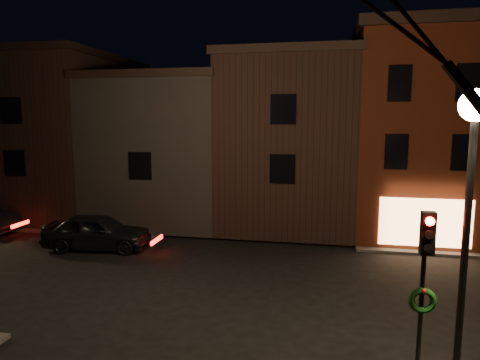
{
  "coord_description": "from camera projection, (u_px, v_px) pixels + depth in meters",
  "views": [
    {
      "loc": [
        3.49,
        -14.73,
        6.03
      ],
      "look_at": [
        -0.46,
        4.97,
        3.2
      ],
      "focal_mm": 32.0,
      "sensor_mm": 36.0,
      "label": 1
    }
  ],
  "objects": [
    {
      "name": "ground",
      "position": [
        226.0,
        284.0,
        15.82
      ],
      "size": [
        120.0,
        120.0,
        0.0
      ],
      "primitive_type": "plane",
      "color": "black",
      "rests_on": "ground"
    },
    {
      "name": "sidewalk_far_left",
      "position": [
        63.0,
        186.0,
        39.13
      ],
      "size": [
        30.0,
        30.0,
        0.12
      ],
      "primitive_type": "cube",
      "color": "#2D2B28",
      "rests_on": "ground"
    },
    {
      "name": "corner_building",
      "position": [
        413.0,
        132.0,
        22.7
      ],
      "size": [
        6.5,
        8.5,
        10.5
      ],
      "color": "#501C0E",
      "rests_on": "ground"
    },
    {
      "name": "row_building_a",
      "position": [
        291.0,
        140.0,
        25.05
      ],
      "size": [
        7.3,
        10.3,
        9.4
      ],
      "color": "black",
      "rests_on": "ground"
    },
    {
      "name": "row_building_b",
      "position": [
        174.0,
        147.0,
        26.53
      ],
      "size": [
        7.8,
        10.3,
        8.4
      ],
      "color": "black",
      "rests_on": "ground"
    },
    {
      "name": "row_building_c",
      "position": [
        68.0,
        135.0,
        27.84
      ],
      "size": [
        7.3,
        10.3,
        9.9
      ],
      "color": "black",
      "rests_on": "ground"
    },
    {
      "name": "street_lamp_near",
      "position": [
        471.0,
        165.0,
        8.06
      ],
      "size": [
        0.6,
        0.6,
        6.48
      ],
      "color": "black",
      "rests_on": "sidewalk_near_right"
    },
    {
      "name": "traffic_signal",
      "position": [
        424.0,
        274.0,
        8.99
      ],
      "size": [
        0.58,
        0.38,
        4.05
      ],
      "color": "black",
      "rests_on": "sidewalk_near_right"
    },
    {
      "name": "parked_car_a",
      "position": [
        97.0,
        232.0,
        20.02
      ],
      "size": [
        5.14,
        2.58,
        1.68
      ],
      "primitive_type": "imported",
      "rotation": [
        0.0,
        0.0,
        1.69
      ],
      "color": "black",
      "rests_on": "ground"
    }
  ]
}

